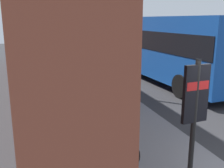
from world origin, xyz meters
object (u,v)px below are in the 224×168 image
(city_bus, at_px, (164,44))
(pedestrian_near_bus, at_px, (104,75))
(bicycle_leaning_wall, at_px, (90,143))
(street_lamp, at_px, (121,22))
(bicycle_far_end, at_px, (84,128))
(transit_info_sign, at_px, (195,102))
(pedestrian_by_facade, at_px, (110,80))
(bicycle_under_window, at_px, (98,157))

(city_bus, distance_m, pedestrian_near_bus, 5.03)
(bicycle_leaning_wall, distance_m, pedestrian_near_bus, 4.93)
(city_bus, distance_m, street_lamp, 4.23)
(bicycle_far_end, xyz_separation_m, transit_info_sign, (-2.22, -1.67, 1.21))
(bicycle_leaning_wall, bearing_deg, bicycle_far_end, -2.62)
(bicycle_far_end, bearing_deg, pedestrian_by_facade, -31.52)
(transit_info_sign, distance_m, pedestrian_by_facade, 4.65)
(bicycle_leaning_wall, bearing_deg, bicycle_under_window, -179.99)
(bicycle_under_window, bearing_deg, street_lamp, -24.03)
(bicycle_under_window, bearing_deg, pedestrian_by_facade, -20.97)
(pedestrian_by_facade, xyz_separation_m, street_lamp, (1.72, -1.01, 1.99))
(bicycle_leaning_wall, relative_size, street_lamp, 0.33)
(bicycle_far_end, relative_size, city_bus, 0.16)
(bicycle_far_end, xyz_separation_m, street_lamp, (4.10, -2.47, 2.62))
(transit_info_sign, height_order, pedestrian_near_bus, transit_info_sign)
(pedestrian_by_facade, relative_size, street_lamp, 0.33)
(city_bus, xyz_separation_m, pedestrian_near_bus, (-2.72, 4.15, -0.86))
(bicycle_far_end, distance_m, city_bus, 8.78)
(bicycle_far_end, height_order, street_lamp, street_lamp)
(bicycle_far_end, distance_m, street_lamp, 5.46)
(bicycle_far_end, distance_m, pedestrian_by_facade, 2.87)
(pedestrian_by_facade, bearing_deg, city_bus, -46.63)
(bicycle_leaning_wall, distance_m, street_lamp, 6.15)
(bicycle_leaning_wall, height_order, street_lamp, street_lamp)
(bicycle_far_end, xyz_separation_m, pedestrian_by_facade, (2.39, -1.46, 0.63))
(bicycle_leaning_wall, xyz_separation_m, transit_info_sign, (-1.36, -1.71, 1.21))
(pedestrian_near_bus, height_order, street_lamp, street_lamp)
(bicycle_leaning_wall, height_order, transit_info_sign, transit_info_sign)
(transit_info_sign, relative_size, pedestrian_by_facade, 1.44)
(city_bus, distance_m, pedestrian_by_facade, 5.98)
(bicycle_under_window, bearing_deg, transit_info_sign, -111.87)
(bicycle_leaning_wall, xyz_separation_m, bicycle_far_end, (0.86, -0.04, 0.00))
(city_bus, xyz_separation_m, pedestrian_by_facade, (-4.07, 4.31, -0.78))
(city_bus, relative_size, pedestrian_near_bus, 6.91)
(bicycle_leaning_wall, relative_size, transit_info_sign, 0.70)
(transit_info_sign, xyz_separation_m, city_bus, (8.68, -4.10, 0.20))
(pedestrian_near_bus, bearing_deg, pedestrian_by_facade, 173.11)
(bicycle_under_window, bearing_deg, bicycle_leaning_wall, 0.01)
(pedestrian_near_bus, relative_size, street_lamp, 0.30)
(bicycle_leaning_wall, distance_m, bicycle_far_end, 0.86)
(pedestrian_by_facade, bearing_deg, bicycle_under_window, 159.03)
(bicycle_far_end, distance_m, transit_info_sign, 3.03)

